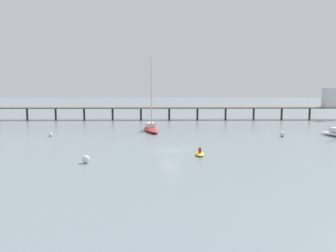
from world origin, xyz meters
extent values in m
plane|color=gray|center=(0.00, 0.00, 0.00)|extent=(400.00, 400.00, 0.00)
cube|color=brown|center=(0.00, 41.44, 2.95)|extent=(86.60, 4.97, 0.30)
cylinder|color=#38332D|center=(-35.23, 40.92, 1.40)|extent=(0.50, 0.50, 2.80)
cylinder|color=#38332D|center=(-28.18, 41.02, 1.40)|extent=(0.50, 0.50, 2.80)
cylinder|color=#38332D|center=(-21.14, 41.13, 1.40)|extent=(0.50, 0.50, 2.80)
cylinder|color=#38332D|center=(-14.09, 41.23, 1.40)|extent=(0.50, 0.50, 2.80)
cylinder|color=#38332D|center=(-7.05, 41.34, 1.40)|extent=(0.50, 0.50, 2.80)
cylinder|color=#38332D|center=(0.00, 41.44, 1.40)|extent=(0.50, 0.50, 2.80)
cylinder|color=#38332D|center=(7.05, 41.55, 1.40)|extent=(0.50, 0.50, 2.80)
cylinder|color=#38332D|center=(14.09, 41.65, 1.40)|extent=(0.50, 0.50, 2.80)
cylinder|color=#38332D|center=(21.14, 41.76, 1.40)|extent=(0.50, 0.50, 2.80)
cylinder|color=#38332D|center=(28.18, 41.86, 1.40)|extent=(0.50, 0.50, 2.80)
cylinder|color=#38332D|center=(35.23, 41.97, 1.40)|extent=(0.50, 0.50, 2.80)
cylinder|color=#38332D|center=(42.27, 42.07, 1.40)|extent=(0.50, 0.50, 2.80)
cube|color=silver|center=(40.19, 42.04, 5.49)|extent=(3.13, 3.13, 4.79)
cube|color=silver|center=(27.95, 12.50, 1.06)|extent=(2.21, 2.48, 0.72)
cylinder|color=silver|center=(27.59, 13.23, 2.28)|extent=(1.70, 3.22, 0.17)
ellipsoid|color=red|center=(-3.44, 18.75, 0.37)|extent=(4.17, 9.35, 0.73)
cube|color=silver|center=(-3.61, 19.46, 1.14)|extent=(1.99, 2.62, 0.81)
cylinder|color=silver|center=(-3.34, 18.31, 7.09)|extent=(0.23, 0.23, 12.72)
cylinder|color=silver|center=(-3.78, 20.17, 3.02)|extent=(1.06, 3.75, 0.18)
ellipsoid|color=yellow|center=(3.56, -3.72, 0.17)|extent=(1.10, 2.33, 0.35)
cylinder|color=maroon|center=(3.56, -3.72, 0.62)|extent=(0.37, 0.37, 0.55)
sphere|color=tan|center=(3.56, -3.72, 1.02)|extent=(0.24, 0.24, 0.24)
sphere|color=silver|center=(-19.88, 12.25, 0.33)|extent=(0.65, 0.65, 0.65)
sphere|color=silver|center=(18.66, 11.99, 0.42)|extent=(0.85, 0.85, 0.85)
sphere|color=silver|center=(-9.30, -7.86, 0.43)|extent=(0.87, 0.87, 0.87)
camera|label=1|loc=(-0.30, -45.44, 8.46)|focal=37.42mm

